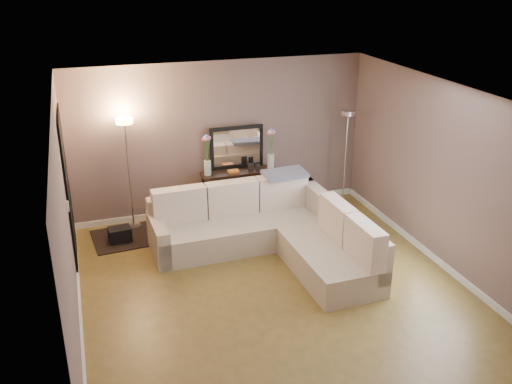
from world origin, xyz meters
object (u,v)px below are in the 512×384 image
object	(u,v)px
console_table	(235,191)
floor_lamp_lit	(127,152)
floor_lamp_unlit	(346,140)
sectional_sofa	(271,231)

from	to	relation	value
console_table	floor_lamp_lit	distance (m)	1.92
console_table	floor_lamp_unlit	distance (m)	2.09
floor_lamp_unlit	sectional_sofa	bearing A→B (deg)	-145.11
sectional_sofa	floor_lamp_unlit	bearing A→B (deg)	34.89
sectional_sofa	floor_lamp_lit	xyz separation A→B (m)	(-1.87, 1.51, 0.95)
floor_lamp_lit	sectional_sofa	bearing A→B (deg)	-38.99
sectional_sofa	floor_lamp_unlit	distance (m)	2.36
console_table	floor_lamp_unlit	bearing A→B (deg)	-5.30
console_table	floor_lamp_lit	bearing A→B (deg)	177.36
floor_lamp_lit	floor_lamp_unlit	size ratio (longest dim) A/B	1.06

